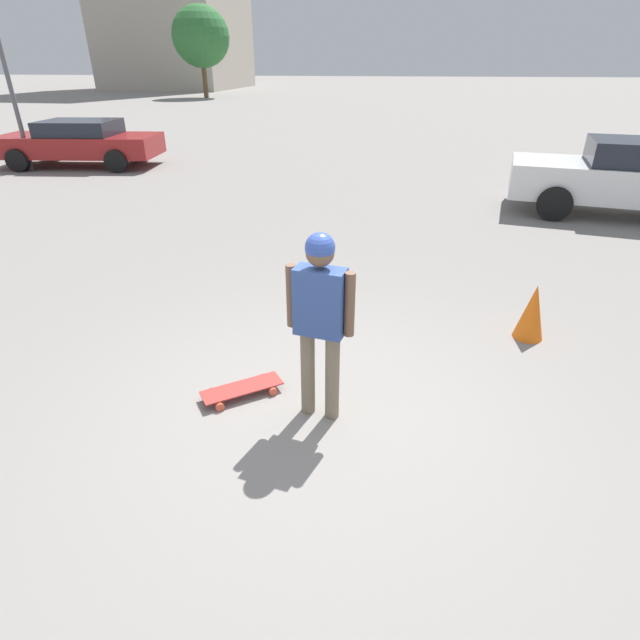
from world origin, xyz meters
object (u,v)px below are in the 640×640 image
skateboard (242,389)px  traffic_cone (532,312)px  person (320,309)px  car_parked_far (79,142)px  car_parked_near (636,177)px

skateboard → traffic_cone: 3.31m
person → car_parked_far: person is taller
person → car_parked_near: (-7.34, 5.15, -0.27)m
car_parked_near → person: bearing=65.4°
skateboard → car_parked_far: car_parked_far is taller
car_parked_near → car_parked_far: 14.35m
person → car_parked_far: (-10.54, -8.84, -0.35)m
person → skateboard: (-0.15, -0.77, -0.97)m
person → car_parked_near: size_ratio=0.34×
traffic_cone → person: bearing=-50.6°
skateboard → traffic_cone: traffic_cone is taller
person → skateboard: bearing=179.3°
skateboard → car_parked_near: car_parked_near is taller
car_parked_near → traffic_cone: 6.38m
person → skateboard: person is taller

